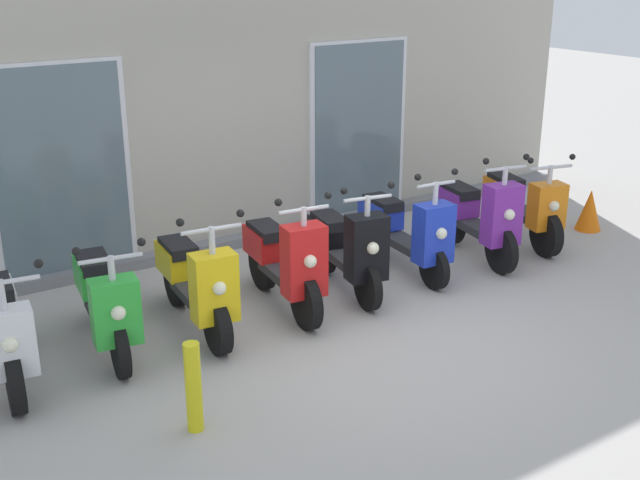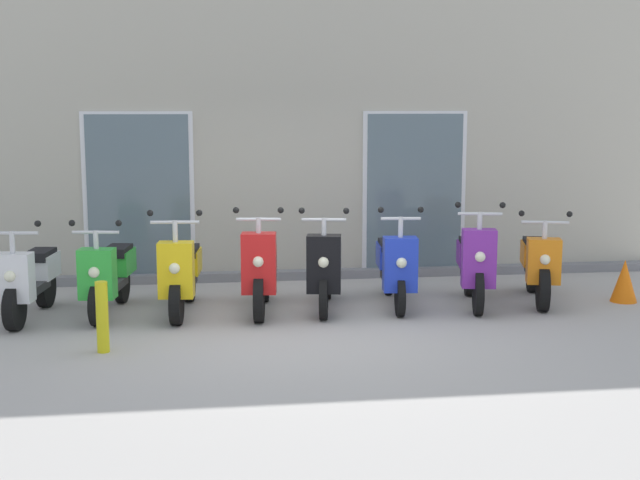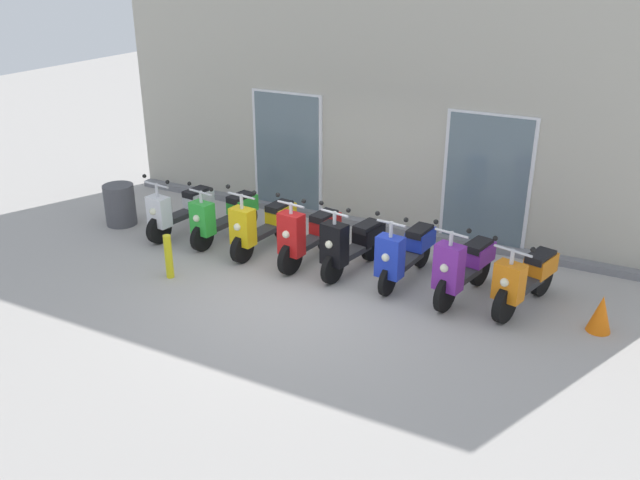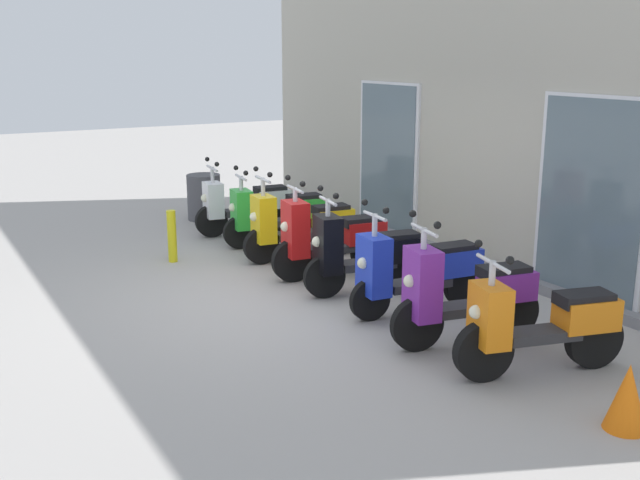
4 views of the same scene
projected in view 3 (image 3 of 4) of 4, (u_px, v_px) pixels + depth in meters
The scene contains 13 objects.
ground_plane at pixel (304, 289), 10.06m from camera, with size 40.00×40.00×0.00m, color #A8A39E.
storefront_facade at pixel (385, 118), 11.66m from camera, with size 10.73×0.50×4.11m.
scooter_white at pixel (181, 210), 11.89m from camera, with size 0.62×1.57×1.18m.
scooter_green at pixel (224, 215), 11.59m from camera, with size 0.62×1.58×1.16m.
scooter_yellow at pixel (263, 225), 11.18m from camera, with size 0.59×1.63×1.26m.
scooter_red at pixel (309, 234), 10.73m from camera, with size 0.58×1.58×1.28m.
scooter_black at pixel (352, 243), 10.42m from camera, with size 0.64×1.53×1.26m.
scooter_blue at pixel (405, 252), 10.14m from camera, with size 0.54×1.61×1.25m.
scooter_purple at pixel (463, 266), 9.61m from camera, with size 0.66×1.55×1.30m.
scooter_orange at pixel (525, 279), 9.37m from camera, with size 0.75×1.58×1.18m.
trash_bin at pixel (120, 205), 12.33m from camera, with size 0.55×0.55×0.75m, color #4C4C51.
curb_bollard at pixel (169, 256), 10.30m from camera, with size 0.12×0.12×0.70m, color yellow.
traffic_cone at pixel (601, 314), 8.86m from camera, with size 0.32×0.32×0.52m, color orange.
Camera 3 is at (4.37, -7.81, 4.65)m, focal length 37.85 mm.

